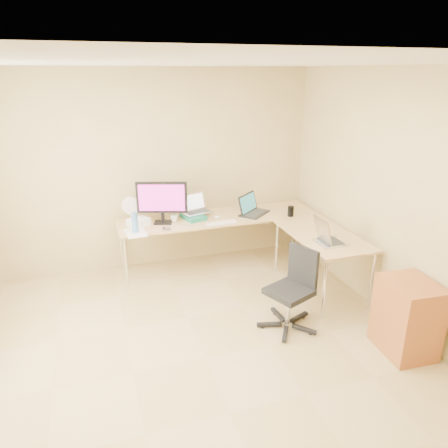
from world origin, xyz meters
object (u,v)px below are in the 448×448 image
object	(u,v)px
laptop_black	(254,204)
keyboard	(222,223)
laptop_center	(196,204)
water_bottle	(135,223)
desk_return	(320,262)
monitor	(162,203)
desk_fan	(131,209)
office_chair	(289,285)
laptop_return	(332,233)
cabinet	(407,318)
mug	(174,218)
desk_main	(219,242)

from	to	relation	value
laptop_black	keyboard	xyz separation A→B (m)	(-0.54, -0.23, -0.13)
laptop_center	water_bottle	world-z (taller)	laptop_center
desk_return	laptop_center	xyz separation A→B (m)	(-1.26, 1.08, 0.54)
monitor	desk_fan	xyz separation A→B (m)	(-0.36, 0.23, -0.12)
water_bottle	office_chair	size ratio (longest dim) A/B	0.29
laptop_black	laptop_return	bearing A→B (deg)	-111.01
monitor	cabinet	distance (m)	3.03
office_chair	cabinet	world-z (taller)	office_chair
laptop_center	desk_fan	distance (m)	0.84
laptop_center	cabinet	world-z (taller)	laptop_center
mug	monitor	bearing A→B (deg)	-176.03
laptop_black	water_bottle	world-z (taller)	laptop_black
laptop_center	mug	bearing A→B (deg)	179.15
desk_fan	monitor	bearing A→B (deg)	-15.60
desk_return	laptop_center	size ratio (longest dim) A/B	3.50
keyboard	cabinet	bearing A→B (deg)	-64.56
desk_return	laptop_return	size ratio (longest dim) A/B	3.48
cabinet	desk_return	bearing A→B (deg)	100.43
desk_return	laptop_return	bearing A→B (deg)	-102.15
mug	office_chair	xyz separation A→B (m)	(0.85, -1.60, -0.28)
cabinet	laptop_return	bearing A→B (deg)	105.11
monitor	cabinet	world-z (taller)	monitor
laptop_center	cabinet	xyz separation A→B (m)	(1.41, -2.40, -0.54)
laptop_center	mug	size ratio (longest dim) A/B	3.57
keyboard	water_bottle	bearing A→B (deg)	174.01
desk_main	mug	xyz separation A→B (m)	(-0.61, -0.02, 0.41)
mug	laptop_black	bearing A→B (deg)	-2.11
monitor	laptop_black	distance (m)	1.24
cabinet	laptop_black	bearing A→B (deg)	109.87
laptop_center	laptop_black	size ratio (longest dim) A/B	0.87
laptop_center	mug	distance (m)	0.36
laptop_black	mug	distance (m)	1.09
desk_return	office_chair	world-z (taller)	office_chair
desk_main	cabinet	distance (m)	2.58
desk_return	laptop_return	distance (m)	0.56
laptop_return	desk_fan	bearing A→B (deg)	53.02
desk_fan	office_chair	world-z (taller)	desk_fan
desk_fan	keyboard	bearing A→B (deg)	-7.83
desk_main	water_bottle	world-z (taller)	water_bottle
monitor	office_chair	size ratio (longest dim) A/B	0.73
laptop_black	desk_fan	world-z (taller)	desk_fan
water_bottle	cabinet	xyz separation A→B (m)	(2.25, -2.06, -0.50)
laptop_center	desk_fan	xyz separation A→B (m)	(-0.83, 0.12, -0.03)
cabinet	office_chair	bearing A→B (deg)	145.59
office_chair	laptop_return	bearing A→B (deg)	5.39
laptop_return	monitor	bearing A→B (deg)	52.35
desk_main	laptop_black	distance (m)	0.70
keyboard	office_chair	size ratio (longest dim) A/B	0.45
desk_main	monitor	bearing A→B (deg)	-177.56
monitor	keyboard	xyz separation A→B (m)	(0.70, -0.26, -0.26)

